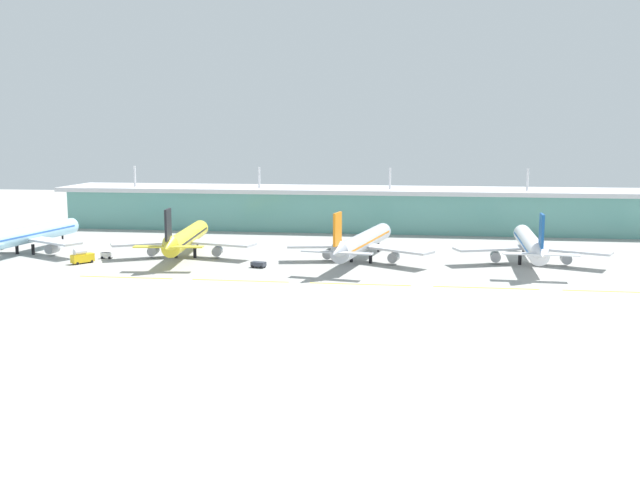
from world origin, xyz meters
TOP-DOWN VIEW (x-y plane):
  - ground_plane at (0.00, 0.00)m, footprint 600.00×600.00m
  - terminal_building at (-0.00, 110.92)m, footprint 288.00×34.00m
  - airliner_nearest at (-121.51, 31.53)m, footprint 48.48×61.11m
  - airliner_near_middle at (-64.80, 32.31)m, footprint 48.47×59.09m
  - airliner_center at (-5.37, 31.37)m, footprint 47.97×63.35m
  - airliner_far_middle at (47.85, 34.79)m, footprint 48.77×60.37m
  - taxiway_stripe_west at (-71.00, -3.76)m, footprint 28.00×0.70m
  - taxiway_stripe_mid_west at (-37.00, -3.76)m, footprint 28.00×0.70m
  - taxiway_stripe_centre at (-3.00, -3.76)m, footprint 28.00×0.70m
  - taxiway_stripe_mid_east at (31.00, -3.76)m, footprint 28.00×0.70m
  - taxiway_stripe_east at (65.00, -3.76)m, footprint 28.00×0.70m
  - pushback_tug at (-36.39, 16.75)m, footprint 4.88×3.49m
  - baggage_cart at (-90.09, 25.71)m, footprint 3.68×2.12m
  - fuel_truck at (-93.97, 15.97)m, footprint 6.20×7.41m

SIDE VIEW (x-z plane):
  - ground_plane at x=0.00m, z-range 0.00..0.00m
  - taxiway_stripe_west at x=-71.00m, z-range 0.00..0.04m
  - taxiway_stripe_mid_west at x=-37.00m, z-range 0.00..0.04m
  - taxiway_stripe_centre at x=-3.00m, z-range 0.00..0.04m
  - taxiway_stripe_mid_east at x=31.00m, z-range 0.00..0.04m
  - taxiway_stripe_east at x=65.00m, z-range 0.00..0.04m
  - pushback_tug at x=-36.39m, z-range 0.18..2.03m
  - baggage_cart at x=-90.09m, z-range 0.02..2.50m
  - fuel_truck at x=-93.97m, z-range -0.21..4.74m
  - airliner_near_middle at x=-64.80m, z-range -3.01..15.89m
  - airliner_far_middle at x=47.85m, z-range -3.01..15.89m
  - airliner_nearest at x=-121.51m, z-range -3.00..15.90m
  - airliner_center at x=-5.37m, z-range -3.00..15.90m
  - terminal_building at x=0.00m, z-range -4.30..22.73m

